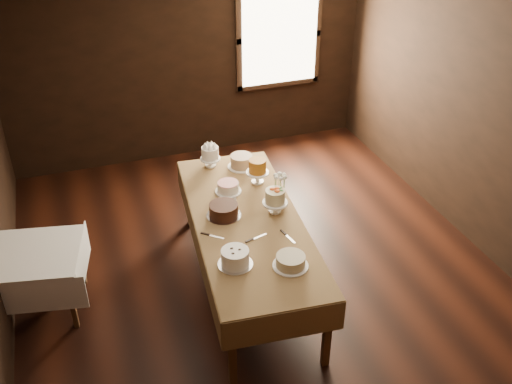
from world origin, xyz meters
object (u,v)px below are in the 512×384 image
object	(u,v)px
cake_caramel	(258,172)
cake_cream	(291,261)
cake_server_a	(260,236)
cake_server_b	(290,239)
cake_lattice	(228,188)
cake_swirl	(235,258)
display_table	(247,224)
cake_server_e	(217,237)
cake_speckled	(241,162)
cake_server_c	(235,201)
flower_vase	(280,197)
cake_meringue	(210,157)
side_table	(37,259)
cake_flowers	(275,202)
cake_chocolate	(224,211)

from	to	relation	value
cake_caramel	cake_cream	bearing A→B (deg)	-97.84
cake_server_a	cake_server_b	world-z (taller)	same
cake_lattice	cake_swirl	bearing A→B (deg)	-103.90
display_table	cake_server_e	xyz separation A→B (m)	(-0.36, -0.19, 0.06)
cake_lattice	cake_server_b	distance (m)	1.04
cake_caramel	display_table	bearing A→B (deg)	-117.63
cake_speckled	cake_server_c	xyz separation A→B (m)	(-0.28, -0.65, -0.07)
cake_server_a	cake_server_e	size ratio (longest dim) A/B	1.00
cake_caramel	cake_swirl	size ratio (longest dim) A/B	0.89
cake_lattice	cake_server_a	bearing A→B (deg)	-86.51
cake_swirl	cake_cream	distance (m)	0.48
cake_caramel	flower_vase	world-z (taller)	cake_caramel
cake_meringue	side_table	bearing A→B (deg)	-157.08
cake_server_a	cake_cream	bearing A→B (deg)	-93.50
cake_speckled	cake_flowers	bearing A→B (deg)	-87.72
cake_server_e	side_table	bearing A→B (deg)	-156.32
display_table	cake_cream	world-z (taller)	cake_cream
cake_server_c	cake_caramel	bearing A→B (deg)	-35.79
cake_server_e	cake_server_b	bearing A→B (deg)	18.94
cake_lattice	flower_vase	distance (m)	0.57
cake_speckled	cake_cream	size ratio (longest dim) A/B	1.06
side_table	cake_meringue	size ratio (longest dim) A/B	3.55
cake_caramel	cake_server_e	distance (m)	1.08
flower_vase	cake_cream	bearing A→B (deg)	-105.74
cake_server_a	cake_server_b	size ratio (longest dim) A/B	1.00
display_table	cake_meringue	distance (m)	1.15
cake_caramel	cake_flowers	size ratio (longest dim) A/B	1.04
cake_caramel	cake_swirl	world-z (taller)	cake_caramel
cake_server_e	flower_vase	world-z (taller)	flower_vase
cake_caramel	cake_meringue	bearing A→B (deg)	126.86
cake_caramel	cake_server_a	world-z (taller)	cake_caramel
cake_meringue	cake_chocolate	world-z (taller)	cake_meringue
display_table	cake_server_a	world-z (taller)	cake_server_a
cake_cream	cake_server_c	size ratio (longest dim) A/B	1.33
cake_meringue	flower_vase	bearing A→B (deg)	-64.37
cake_server_c	cake_server_e	distance (m)	0.64
display_table	cake_flowers	size ratio (longest dim) A/B	9.85
cake_chocolate	cake_server_b	xyz separation A→B (m)	(0.48, -0.57, -0.06)
cake_chocolate	cake_swirl	size ratio (longest dim) A/B	1.18
cake_lattice	cake_cream	distance (m)	1.36
side_table	flower_vase	bearing A→B (deg)	-3.43
cake_speckled	flower_vase	world-z (taller)	cake_speckled
side_table	cake_caramel	world-z (taller)	cake_caramel
cake_server_c	flower_vase	distance (m)	0.46
cake_chocolate	side_table	bearing A→B (deg)	173.88
cake_flowers	cake_cream	distance (m)	0.86
display_table	cake_cream	distance (m)	0.83
cake_chocolate	cake_lattice	bearing A→B (deg)	67.65
cake_server_b	cake_swirl	bearing A→B (deg)	-84.63
cake_swirl	cake_server_c	xyz separation A→B (m)	(0.31, 0.98, -0.07)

